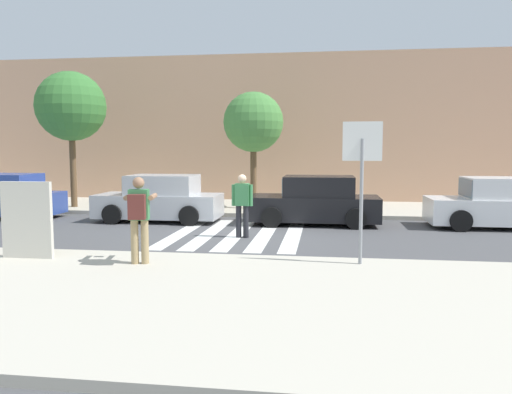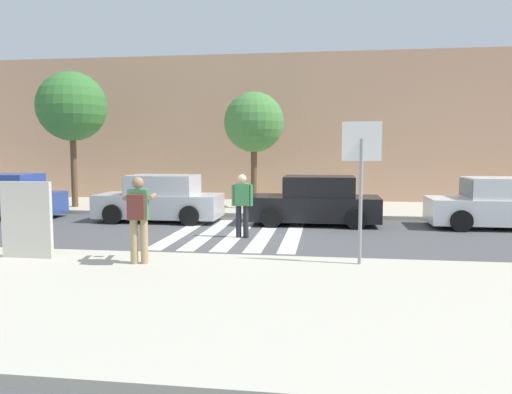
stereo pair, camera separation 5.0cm
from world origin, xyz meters
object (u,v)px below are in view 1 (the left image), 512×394
Objects in this scene: pedestrian_crossing at (242,202)px; parked_car_silver at (160,200)px; parked_car_black at (315,202)px; parked_car_white at (499,205)px; street_tree_center at (253,123)px; photographer_with_backpack at (139,212)px; advertising_board at (27,220)px; parked_car_blue at (1,197)px; street_tree_west at (71,107)px; stop_sign at (362,161)px.

pedestrian_crossing reaches higher than parked_car_silver.
parked_car_black and parked_car_white have the same top height.
pedestrian_crossing is at bearing -84.96° from street_tree_center.
pedestrian_crossing is at bearing 70.47° from photographer_with_backpack.
parked_car_black is 4.63m from street_tree_center.
advertising_board reaches higher than pedestrian_crossing.
street_tree_center is at bearing 69.86° from advertising_board.
parked_car_blue is at bearing -180.00° from parked_car_silver.
advertising_board is at bearing -96.08° from parked_car_silver.
pedestrian_crossing is 3.31m from parked_car_black.
parked_car_blue is at bearing 163.36° from pedestrian_crossing.
advertising_board reaches higher than parked_car_white.
parked_car_white is 15.59m from street_tree_west.
advertising_board reaches higher than parked_car_blue.
parked_car_silver is (-6.15, 6.03, -1.46)m from stop_sign.
parked_car_blue and parked_car_silver have the same top height.
pedestrian_crossing is 6.11m from street_tree_center.
parked_car_black is (-1.00, 6.03, -1.46)m from stop_sign.
advertising_board is at bearing -136.25° from pedestrian_crossing.
parked_car_silver is 5.96m from street_tree_west.
street_tree_west is at bearing 112.43° from advertising_board.
parked_car_blue is at bearing -180.00° from parked_car_white.
parked_car_silver is 0.93× the size of street_tree_center.
parked_car_white is (5.56, 0.00, 0.00)m from parked_car_black.
parked_car_white is at bearing 36.76° from photographer_with_backpack.
parked_car_blue is 4.33m from street_tree_west.
stop_sign reaches higher than pedestrian_crossing.
pedestrian_crossing reaches higher than parked_car_white.
advertising_board reaches higher than parked_car_silver.
photographer_with_backpack is 0.39× the size of street_tree_center.
parked_car_silver is at bearing 135.61° from stop_sign.
street_tree_west is at bearing 141.17° from stop_sign.
advertising_board is at bearing -176.63° from stop_sign.
photographer_with_backpack is 0.33× the size of street_tree_west.
photographer_with_backpack is at bearing -74.62° from parked_car_silver.
street_tree_west is 3.28× the size of advertising_board.
advertising_board is at bearing -150.57° from parked_car_white.
parked_car_white is 8.90m from street_tree_center.
stop_sign is at bearing 8.02° from photographer_with_backpack.
parked_car_silver is (-3.23, 2.68, -0.25)m from pedestrian_crossing.
advertising_board is (-5.84, -6.43, 0.21)m from parked_car_black.
pedestrian_crossing is 4.20m from parked_car_silver.
stop_sign is 8.74m from parked_car_silver.
street_tree_center is at bearing 110.96° from stop_sign.
stop_sign reaches higher than parked_car_white.
parked_car_blue is at bearing -120.39° from street_tree_west.
advertising_board is (5.07, -6.43, 0.21)m from parked_car_blue.
street_tree_west is at bearing -176.10° from street_tree_center.
photographer_with_backpack is 0.42× the size of parked_car_silver.
advertising_board is at bearing -110.14° from street_tree_center.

